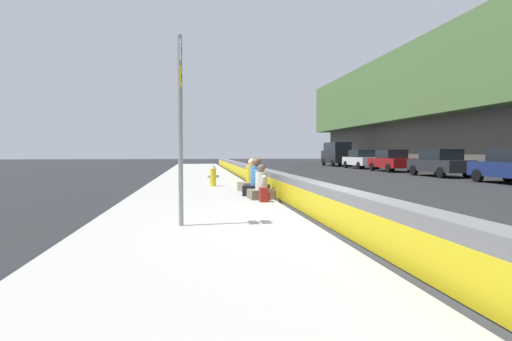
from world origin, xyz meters
name	(u,v)px	position (x,y,z in m)	size (l,w,h in m)	color
ground_plane	(337,231)	(0.00, 0.00, 0.00)	(160.00, 160.00, 0.00)	#232326
sidewalk_strip	(201,231)	(0.00, 2.65, 0.07)	(80.00, 4.40, 0.14)	#A8A59E
jersey_barrier	(337,209)	(0.00, 0.00, 0.42)	(76.00, 0.45, 0.85)	slate
route_sign_post	(181,117)	(0.25, 3.01, 2.21)	(0.44, 0.09, 3.60)	gray
fire_hydrant	(213,175)	(9.08, 2.04, 0.59)	(0.26, 0.46, 0.88)	gold
seated_person_foreground	(261,188)	(4.36, 0.80, 0.47)	(0.71, 0.81, 1.04)	#706651
seated_person_middle	(257,183)	(5.39, 0.79, 0.52)	(0.90, 1.00, 1.21)	black
seated_person_rear	(252,181)	(6.82, 0.75, 0.51)	(0.92, 1.00, 1.17)	#706651
backpack	(264,195)	(3.65, 0.84, 0.33)	(0.32, 0.28, 0.40)	maroon
parked_car_fourth	(440,163)	(15.65, -12.27, 0.86)	(4.53, 2.02, 1.71)	#28282D
parked_car_midline	(391,161)	(22.17, -12.32, 0.86)	(4.51, 1.96, 1.71)	maroon
parked_car_far	(361,159)	(27.96, -12.33, 0.86)	(4.56, 2.08, 1.71)	silver
parked_car_farther	(337,154)	(34.48, -12.32, 1.35)	(5.14, 2.18, 2.56)	black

